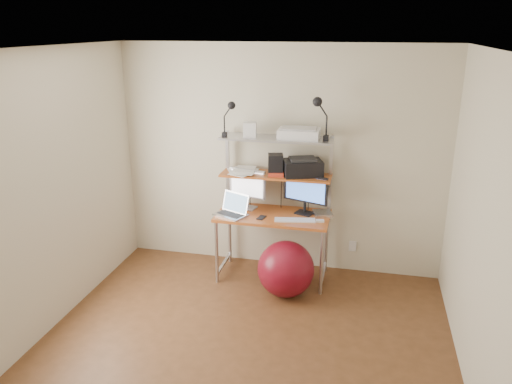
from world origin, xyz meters
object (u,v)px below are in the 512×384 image
monitor_black (305,191)px  laptop (233,210)px  exercise_ball (286,269)px  monitor_silver (247,186)px  printer (303,167)px

monitor_black → laptop: bearing=-145.2°
exercise_ball → monitor_black: bearing=76.0°
monitor_silver → laptop: monitor_silver is taller
monitor_black → printer: size_ratio=1.08×
laptop → exercise_ball: 0.84m
printer → exercise_ball: bearing=-118.0°
laptop → printer: (0.70, 0.25, 0.45)m
monitor_black → exercise_ball: size_ratio=0.87×
monitor_silver → laptop: (-0.10, -0.24, -0.20)m
monitor_black → laptop: monitor_black is taller
monitor_silver → printer: size_ratio=1.02×
monitor_black → printer: (-0.04, 0.04, 0.25)m
monitor_silver → exercise_ball: (0.52, -0.50, -0.70)m
laptop → printer: size_ratio=0.88×
laptop → printer: 0.87m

